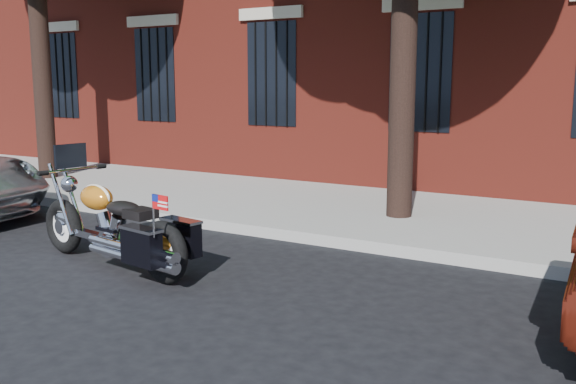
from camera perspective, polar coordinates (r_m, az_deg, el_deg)
The scene contains 4 objects.
ground at distance 7.10m, azimuth -2.55°, elevation -7.03°, with size 120.00×120.00×0.00m, color black.
curb at distance 8.23m, azimuth 2.72°, elevation -4.14°, with size 40.00×0.16×0.15m, color gray.
sidewalk at distance 9.89m, azimuth 7.84°, elevation -1.86°, with size 40.00×3.60×0.15m, color gray.
motorcycle at distance 7.27m, azimuth -15.04°, elevation -3.26°, with size 2.58×1.01×1.34m.
Camera 1 is at (3.73, -5.68, 2.04)m, focal length 40.00 mm.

